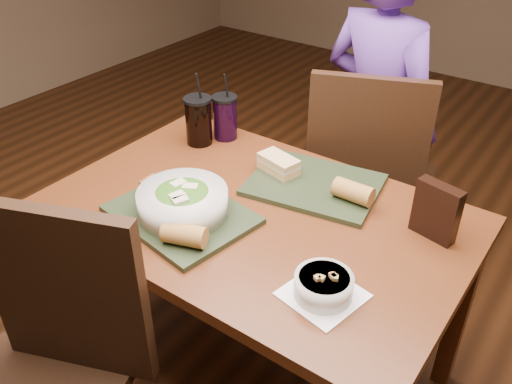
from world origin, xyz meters
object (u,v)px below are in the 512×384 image
baguette_far (353,192)px  cup_berry (225,117)px  soup_bowl (324,285)px  salad_bowl (183,201)px  baguette_near (184,235)px  cup_cola (199,120)px  chair_near (48,368)px  diner (376,122)px  chair_far (373,176)px  dining_table (256,233)px  sandwich_far (279,164)px  chip_bag (436,211)px  tray_near (181,215)px  sandwich_near (158,188)px  tray_far (314,185)px

baguette_far → cup_berry: cup_berry is taller
soup_bowl → salad_bowl: bearing=175.1°
baguette_near → cup_cola: 0.64m
salad_bowl → cup_cola: bearing=125.1°
chair_near → salad_bowl: (0.02, 0.53, 0.25)m
diner → cup_cola: 0.75m
chair_far → soup_bowl: chair_far is taller
diner → dining_table: bearing=100.2°
chair_far → sandwich_far: size_ratio=6.69×
sandwich_far → chip_bag: 0.56m
diner → baguette_near: size_ratio=11.93×
chair_far → tray_near: chair_far is taller
sandwich_near → cup_cola: (-0.14, 0.37, 0.05)m
dining_table → diner: size_ratio=0.87×
tray_far → cup_berry: cup_berry is taller
diner → tray_near: size_ratio=3.54×
diner → tray_near: diner is taller
dining_table → salad_bowl: salad_bowl is taller
diner → cup_cola: bearing=63.0°
sandwich_far → cup_berry: 0.35m
diner → salad_bowl: 1.00m
tray_near → diner: bearing=78.8°
chair_far → cup_cola: chair_far is taller
tray_near → cup_cola: size_ratio=1.48×
chair_far → chip_bag: size_ratio=5.92×
tray_far → sandwich_near: sandwich_near is taller
tray_near → cup_berry: cup_berry is taller
diner → sandwich_near: diner is taller
dining_table → chair_far: bearing=81.3°
diner → tray_far: (0.05, -0.59, 0.02)m
diner → baguette_near: diner is taller
tray_far → chip_bag: chip_bag is taller
baguette_far → sandwich_far: bearing=177.8°
diner → tray_far: bearing=107.0°
dining_table → cup_cola: bearing=151.2°
diner → sandwich_far: diner is taller
chair_near → tray_near: 0.56m
dining_table → cup_berry: 0.54m
chair_far → diner: diner is taller
sandwich_near → chip_bag: (0.79, 0.33, 0.05)m
tray_near → soup_bowl: soup_bowl is taller
soup_bowl → sandwich_far: size_ratio=1.39×
salad_bowl → cup_berry: size_ratio=1.04×
dining_table → chair_near: chair_near is taller
chair_far → tray_near: 0.90m
tray_far → chair_far: bearing=86.7°
dining_table → tray_near: tray_near is taller
chair_far → sandwich_near: chair_far is taller
dining_table → baguette_near: 0.31m
chair_far → chip_bag: chair_far is taller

